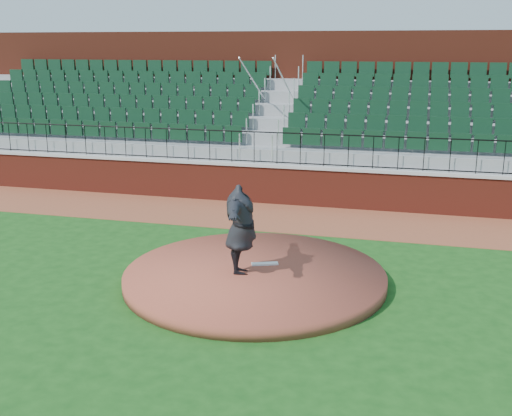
{
  "coord_description": "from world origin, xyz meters",
  "views": [
    {
      "loc": [
        3.55,
        -12.0,
        5.02
      ],
      "look_at": [
        0.0,
        1.5,
        1.3
      ],
      "focal_mm": 43.37,
      "sensor_mm": 36.0,
      "label": 1
    }
  ],
  "objects": [
    {
      "name": "ground",
      "position": [
        0.0,
        0.0,
        0.0
      ],
      "size": [
        90.0,
        90.0,
        0.0
      ],
      "primitive_type": "plane",
      "color": "#144413",
      "rests_on": "ground"
    },
    {
      "name": "warning_track",
      "position": [
        0.0,
        5.4,
        0.01
      ],
      "size": [
        34.0,
        3.2,
        0.01
      ],
      "primitive_type": "cube",
      "color": "brown",
      "rests_on": "ground"
    },
    {
      "name": "field_wall",
      "position": [
        0.0,
        7.0,
        0.6
      ],
      "size": [
        34.0,
        0.35,
        1.2
      ],
      "primitive_type": "cube",
      "color": "maroon",
      "rests_on": "ground"
    },
    {
      "name": "wall_cap",
      "position": [
        0.0,
        7.0,
        1.25
      ],
      "size": [
        34.0,
        0.45,
        0.1
      ],
      "primitive_type": "cube",
      "color": "#B7B7B7",
      "rests_on": "field_wall"
    },
    {
      "name": "wall_railing",
      "position": [
        0.0,
        7.0,
        1.8
      ],
      "size": [
        34.0,
        0.05,
        1.0
      ],
      "primitive_type": null,
      "color": "black",
      "rests_on": "wall_cap"
    },
    {
      "name": "seating_stands",
      "position": [
        0.0,
        9.72,
        2.3
      ],
      "size": [
        34.0,
        5.1,
        4.6
      ],
      "primitive_type": null,
      "color": "gray",
      "rests_on": "ground"
    },
    {
      "name": "concourse_wall",
      "position": [
        0.0,
        12.52,
        2.75
      ],
      "size": [
        34.0,
        0.5,
        5.5
      ],
      "primitive_type": "cube",
      "color": "maroon",
      "rests_on": "ground"
    },
    {
      "name": "pitchers_mound",
      "position": [
        0.32,
        0.16,
        0.12
      ],
      "size": [
        5.66,
        5.66,
        0.25
      ],
      "primitive_type": "cylinder",
      "color": "brown",
      "rests_on": "ground"
    },
    {
      "name": "pitching_rubber",
      "position": [
        0.44,
        0.61,
        0.27
      ],
      "size": [
        0.61,
        0.35,
        0.04
      ],
      "primitive_type": "cube",
      "rotation": [
        0.0,
        0.0,
        0.37
      ],
      "color": "white",
      "rests_on": "pitchers_mound"
    },
    {
      "name": "pitcher",
      "position": [
        0.06,
        -0.01,
        1.22
      ],
      "size": [
        1.2,
        2.48,
        1.95
      ],
      "primitive_type": "imported",
      "rotation": [
        0.0,
        0.0,
        1.81
      ],
      "color": "black",
      "rests_on": "pitchers_mound"
    }
  ]
}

